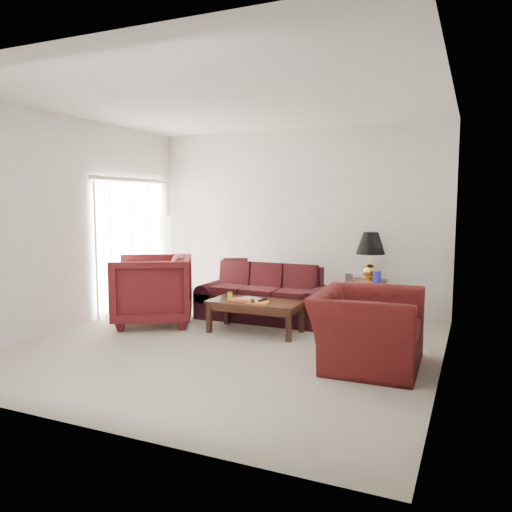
{
  "coord_description": "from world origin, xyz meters",
  "views": [
    {
      "loc": [
        2.79,
        -5.44,
        1.79
      ],
      "look_at": [
        0.0,
        0.85,
        1.05
      ],
      "focal_mm": 35.0,
      "sensor_mm": 36.0,
      "label": 1
    }
  ],
  "objects_px": {
    "armchair_left": "(152,290)",
    "end_table": "(365,300)",
    "coffee_table": "(256,317)",
    "armchair_right": "(367,329)",
    "sofa": "(262,294)",
    "floor_lamp": "(166,259)"
  },
  "relations": [
    {
      "from": "armchair_left",
      "to": "coffee_table",
      "type": "height_order",
      "value": "armchair_left"
    },
    {
      "from": "sofa",
      "to": "end_table",
      "type": "height_order",
      "value": "sofa"
    },
    {
      "from": "sofa",
      "to": "armchair_left",
      "type": "relative_size",
      "value": 1.76
    },
    {
      "from": "sofa",
      "to": "floor_lamp",
      "type": "relative_size",
      "value": 1.25
    },
    {
      "from": "floor_lamp",
      "to": "armchair_left",
      "type": "bearing_deg",
      "value": -62.83
    },
    {
      "from": "floor_lamp",
      "to": "armchair_left",
      "type": "height_order",
      "value": "floor_lamp"
    },
    {
      "from": "armchair_right",
      "to": "floor_lamp",
      "type": "bearing_deg",
      "value": 61.37
    },
    {
      "from": "armchair_right",
      "to": "coffee_table",
      "type": "xyz_separation_m",
      "value": [
        -1.69,
        0.78,
        -0.19
      ]
    },
    {
      "from": "floor_lamp",
      "to": "armchair_right",
      "type": "distance_m",
      "value": 4.55
    },
    {
      "from": "armchair_left",
      "to": "end_table",
      "type": "bearing_deg",
      "value": 88.81
    },
    {
      "from": "end_table",
      "to": "armchair_left",
      "type": "distance_m",
      "value": 3.21
    },
    {
      "from": "floor_lamp",
      "to": "armchair_right",
      "type": "relative_size",
      "value": 1.25
    },
    {
      "from": "floor_lamp",
      "to": "coffee_table",
      "type": "xyz_separation_m",
      "value": [
        2.34,
        -1.29,
        -0.57
      ]
    },
    {
      "from": "sofa",
      "to": "armchair_right",
      "type": "bearing_deg",
      "value": -32.88
    },
    {
      "from": "floor_lamp",
      "to": "armchair_right",
      "type": "height_order",
      "value": "floor_lamp"
    },
    {
      "from": "end_table",
      "to": "armchair_right",
      "type": "xyz_separation_m",
      "value": [
        0.46,
        -2.14,
        0.11
      ]
    },
    {
      "from": "armchair_left",
      "to": "coffee_table",
      "type": "bearing_deg",
      "value": 66.17
    },
    {
      "from": "end_table",
      "to": "coffee_table",
      "type": "distance_m",
      "value": 1.84
    },
    {
      "from": "armchair_left",
      "to": "coffee_table",
      "type": "xyz_separation_m",
      "value": [
        1.59,
        0.16,
        -0.29
      ]
    },
    {
      "from": "floor_lamp",
      "to": "armchair_left",
      "type": "distance_m",
      "value": 1.66
    },
    {
      "from": "armchair_left",
      "to": "armchair_right",
      "type": "relative_size",
      "value": 0.89
    },
    {
      "from": "armchair_left",
      "to": "coffee_table",
      "type": "relative_size",
      "value": 0.88
    }
  ]
}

